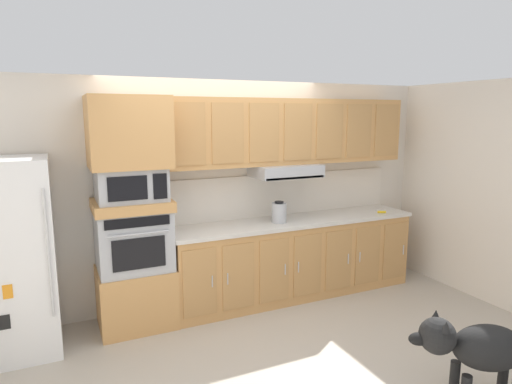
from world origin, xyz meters
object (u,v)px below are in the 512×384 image
object	(u,v)px
microwave	(131,184)
electric_kettle	(279,212)
screwdriver	(381,212)
refrigerator	(8,258)
dog	(475,347)
built_in_oven	(134,239)

from	to	relation	value
microwave	electric_kettle	size ratio (longest dim) A/B	2.68
microwave	electric_kettle	xyz separation A→B (m)	(1.60, -0.05, -0.43)
screwdriver	electric_kettle	size ratio (longest dim) A/B	0.69
refrigerator	electric_kettle	distance (m)	2.70
refrigerator	dog	size ratio (longest dim) A/B	1.79
screwdriver	microwave	bearing A→B (deg)	176.94
dog	microwave	bearing A→B (deg)	-22.50
built_in_oven	electric_kettle	size ratio (longest dim) A/B	2.92
refrigerator	electric_kettle	bearing A→B (deg)	0.43
microwave	dog	size ratio (longest dim) A/B	0.65
screwdriver	dog	xyz separation A→B (m)	(-0.89, -2.12, -0.52)
dog	built_in_oven	bearing A→B (deg)	-22.50
built_in_oven	refrigerator	bearing A→B (deg)	-176.45
dog	screwdriver	bearing A→B (deg)	-87.81
microwave	screwdriver	world-z (taller)	microwave
refrigerator	electric_kettle	world-z (taller)	refrigerator
refrigerator	dog	distance (m)	3.90
microwave	screwdriver	bearing A→B (deg)	-3.06
screwdriver	dog	bearing A→B (deg)	-112.80
refrigerator	microwave	xyz separation A→B (m)	(1.09, 0.07, 0.58)
refrigerator	built_in_oven	size ratio (longest dim) A/B	2.51
refrigerator	dog	xyz separation A→B (m)	(3.18, -2.21, -0.46)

